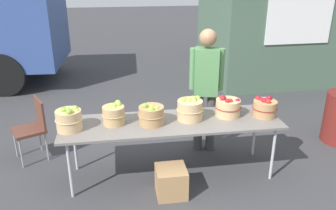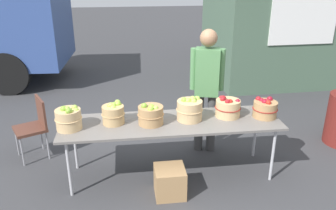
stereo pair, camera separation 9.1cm
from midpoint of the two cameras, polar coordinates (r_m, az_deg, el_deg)
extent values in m
plane|color=#38383A|center=(4.63, 1.07, -11.20)|extent=(40.00, 40.00, 0.00)
cube|color=slate|center=(4.27, 1.14, -2.93)|extent=(2.70, 0.76, 0.03)
cylinder|color=#B2B2B7|center=(4.19, -15.38, -10.13)|extent=(0.04, 0.04, 0.72)
cylinder|color=#B2B2B7|center=(4.53, 17.43, -7.83)|extent=(0.04, 0.04, 0.72)
cylinder|color=#B2B2B7|center=(4.71, -14.52, -6.28)|extent=(0.04, 0.04, 0.72)
cylinder|color=#B2B2B7|center=(5.01, 14.67, -4.51)|extent=(0.04, 0.04, 0.72)
cylinder|color=tan|center=(4.18, -15.45, -2.29)|extent=(0.30, 0.30, 0.24)
torus|color=tan|center=(4.18, -15.47, -2.14)|extent=(0.32, 0.32, 0.01)
sphere|color=#9EC647|center=(4.14, -15.67, -0.62)|extent=(0.07, 0.07, 0.07)
sphere|color=#9EC647|center=(4.18, -14.53, -0.43)|extent=(0.07, 0.07, 0.07)
sphere|color=#9EC647|center=(4.12, -14.27, -0.95)|extent=(0.07, 0.07, 0.07)
sphere|color=#7AA833|center=(4.14, -16.19, -0.64)|extent=(0.08, 0.08, 0.08)
sphere|color=#8CB738|center=(4.07, -15.26, -1.06)|extent=(0.07, 0.07, 0.07)
sphere|color=#7AA833|center=(4.04, -15.46, -1.01)|extent=(0.06, 0.06, 0.06)
cylinder|color=tan|center=(4.22, -8.39, -1.60)|extent=(0.26, 0.26, 0.22)
torus|color=tan|center=(4.22, -8.40, -1.47)|extent=(0.28, 0.28, 0.01)
sphere|color=#8CB738|center=(4.20, -8.96, -0.21)|extent=(0.07, 0.07, 0.07)
sphere|color=#8CB738|center=(4.22, -7.65, 0.15)|extent=(0.08, 0.08, 0.08)
sphere|color=#9EC647|center=(4.25, -7.70, 0.41)|extent=(0.07, 0.07, 0.07)
sphere|color=#8CB738|center=(4.21, -8.26, 0.02)|extent=(0.07, 0.07, 0.07)
sphere|color=#9EC647|center=(4.24, -7.52, 0.00)|extent=(0.08, 0.08, 0.08)
sphere|color=#9EC647|center=(4.16, -8.42, -0.52)|extent=(0.07, 0.07, 0.07)
sphere|color=#9EC647|center=(4.20, -8.76, -0.12)|extent=(0.08, 0.08, 0.08)
cylinder|color=#A87F51|center=(4.17, -2.22, -1.69)|extent=(0.30, 0.30, 0.22)
torus|color=#A87F51|center=(4.16, -2.22, -1.55)|extent=(0.32, 0.32, 0.01)
sphere|color=#7AA833|center=(4.11, -3.32, -0.15)|extent=(0.07, 0.07, 0.07)
sphere|color=#9EC647|center=(4.08, -1.41, -0.56)|extent=(0.07, 0.07, 0.07)
sphere|color=#8CB738|center=(4.13, -2.10, -0.36)|extent=(0.08, 0.08, 0.08)
sphere|color=#8CB738|center=(4.05, -2.24, -0.77)|extent=(0.08, 0.08, 0.08)
cylinder|color=tan|center=(4.28, 4.18, -0.88)|extent=(0.31, 0.31, 0.25)
torus|color=tan|center=(4.28, 4.18, -0.72)|extent=(0.33, 0.33, 0.01)
sphere|color=#7AA833|center=(4.23, 3.30, 0.77)|extent=(0.08, 0.08, 0.08)
sphere|color=#9EC647|center=(4.26, 4.73, 0.99)|extent=(0.08, 0.08, 0.08)
sphere|color=#9EC647|center=(4.23, 4.85, 0.53)|extent=(0.08, 0.08, 0.08)
sphere|color=#9EC647|center=(4.23, 3.92, 0.64)|extent=(0.08, 0.08, 0.08)
sphere|color=#9EC647|center=(4.32, 5.42, 0.98)|extent=(0.08, 0.08, 0.08)
cylinder|color=tan|center=(4.45, 10.40, -0.53)|extent=(0.31, 0.31, 0.22)
torus|color=maroon|center=(4.44, 10.41, -0.40)|extent=(0.33, 0.33, 0.01)
sphere|color=maroon|center=(4.42, 9.70, 1.11)|extent=(0.07, 0.07, 0.07)
sphere|color=maroon|center=(4.34, 10.34, 0.56)|extent=(0.06, 0.06, 0.06)
sphere|color=maroon|center=(4.48, 9.39, 1.11)|extent=(0.07, 0.07, 0.07)
sphere|color=maroon|center=(4.41, 11.98, 0.56)|extent=(0.06, 0.06, 0.06)
sphere|color=maroon|center=(4.39, 9.58, 0.94)|extent=(0.07, 0.07, 0.07)
sphere|color=#B22319|center=(4.36, 10.79, 0.55)|extent=(0.06, 0.06, 0.06)
cylinder|color=#A87F51|center=(4.54, 16.24, -0.69)|extent=(0.30, 0.30, 0.20)
torus|color=maroon|center=(4.54, 16.25, -0.57)|extent=(0.32, 0.32, 0.01)
sphere|color=maroon|center=(4.56, 15.21, 0.94)|extent=(0.07, 0.07, 0.07)
sphere|color=maroon|center=(4.48, 16.21, 0.47)|extent=(0.07, 0.07, 0.07)
sphere|color=maroon|center=(4.50, 16.35, 0.57)|extent=(0.07, 0.07, 0.07)
sphere|color=#B22319|center=(4.45, 16.77, 0.33)|extent=(0.07, 0.07, 0.07)
sphere|color=maroon|center=(4.49, 16.60, 0.58)|extent=(0.06, 0.06, 0.06)
sphere|color=maroon|center=(4.58, 16.96, 0.93)|extent=(0.07, 0.07, 0.07)
sphere|color=maroon|center=(4.53, 15.73, 0.69)|extent=(0.07, 0.07, 0.07)
cylinder|color=#3F3F3F|center=(5.03, 7.66, -2.93)|extent=(0.13, 0.13, 0.86)
cylinder|color=#3F3F3F|center=(5.03, 5.61, -2.84)|extent=(0.13, 0.13, 0.86)
cube|color=#4C7F4C|center=(4.76, 7.03, 5.41)|extent=(0.37, 0.31, 0.65)
sphere|color=#936B4C|center=(4.65, 7.30, 10.90)|extent=(0.23, 0.23, 0.23)
cylinder|color=#4C7F4C|center=(4.76, 9.34, 5.72)|extent=(0.09, 0.09, 0.58)
cylinder|color=#4C7F4C|center=(4.75, 4.76, 5.92)|extent=(0.09, 0.09, 0.58)
cube|color=#334C8C|center=(8.62, -22.35, 11.82)|extent=(1.90, 2.19, 1.60)
cube|color=black|center=(8.37, -16.95, 14.46)|extent=(0.13, 1.76, 0.80)
cylinder|color=black|center=(9.71, -21.01, 8.14)|extent=(0.91, 0.32, 0.90)
cylinder|color=black|center=(7.96, -24.52, 4.80)|extent=(0.91, 0.32, 0.90)
cube|color=#47604C|center=(8.67, 17.95, 12.76)|extent=(3.07, 2.48, 2.60)
cube|color=white|center=(7.56, 21.73, 12.61)|extent=(1.40, 0.08, 0.90)
cube|color=brown|center=(5.13, -21.31, -3.70)|extent=(0.53, 0.53, 0.04)
cube|color=brown|center=(5.08, -19.69, -1.03)|extent=(0.20, 0.37, 0.40)
cylinder|color=gray|center=(5.36, -23.14, -5.63)|extent=(0.02, 0.02, 0.42)
cylinder|color=gray|center=(5.06, -22.39, -7.18)|extent=(0.02, 0.02, 0.42)
cylinder|color=gray|center=(5.41, -19.64, -4.84)|extent=(0.02, 0.02, 0.42)
cylinder|color=gray|center=(5.11, -18.68, -6.33)|extent=(0.02, 0.02, 0.42)
cube|color=#A87F51|center=(4.17, 0.94, -12.49)|extent=(0.35, 0.35, 0.35)
camera|label=1|loc=(0.05, -89.42, 0.23)|focal=37.03mm
camera|label=2|loc=(0.05, 90.58, -0.23)|focal=37.03mm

